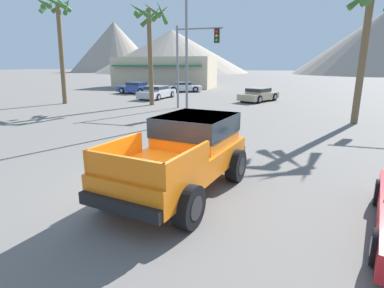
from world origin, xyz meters
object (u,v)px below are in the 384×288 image
at_px(parked_car_blue, 136,88).
at_px(palm_tree_tall, 369,16).
at_px(palm_tree_leaning, 57,24).
at_px(traffic_light_main, 194,52).
at_px(palm_tree_short, 150,29).
at_px(parked_car_silver, 157,92).
at_px(street_lamp_post, 186,28).
at_px(parked_car_white, 184,87).
at_px(orange_pickup_truck, 187,149).
at_px(parked_car_tan, 259,94).

height_order(parked_car_blue, palm_tree_tall, palm_tree_tall).
bearing_deg(palm_tree_leaning, traffic_light_main, 1.54).
height_order(traffic_light_main, palm_tree_short, palm_tree_short).
relative_size(parked_car_silver, street_lamp_post, 0.56).
bearing_deg(parked_car_white, palm_tree_tall, 20.30).
distance_m(orange_pickup_truck, palm_tree_leaning, 20.92).
bearing_deg(orange_pickup_truck, parked_car_white, 118.89).
height_order(palm_tree_tall, palm_tree_leaning, palm_tree_leaning).
relative_size(street_lamp_post, palm_tree_leaning, 1.02).
bearing_deg(palm_tree_short, parked_car_blue, 124.72).
bearing_deg(palm_tree_leaning, parked_car_white, 65.95).
relative_size(parked_car_blue, traffic_light_main, 0.76).
xyz_separation_m(parked_car_silver, street_lamp_post, (6.40, -10.47, 4.34)).
height_order(parked_car_silver, street_lamp_post, street_lamp_post).
height_order(parked_car_blue, palm_tree_leaning, palm_tree_leaning).
relative_size(parked_car_tan, palm_tree_short, 0.60).
relative_size(parked_car_white, traffic_light_main, 0.77).
xyz_separation_m(orange_pickup_truck, parked_car_blue, (-13.48, 23.25, -0.41)).
bearing_deg(traffic_light_main, palm_tree_leaning, -178.46).
height_order(traffic_light_main, palm_tree_leaning, palm_tree_leaning).
distance_m(parked_car_tan, palm_tree_leaning, 17.25).
relative_size(parked_car_white, palm_tree_short, 0.59).
bearing_deg(street_lamp_post, parked_car_tan, 74.76).
bearing_deg(parked_car_blue, parked_car_silver, -122.93).
bearing_deg(palm_tree_tall, parked_car_white, 133.95).
bearing_deg(palm_tree_tall, parked_car_tan, 124.15).
height_order(orange_pickup_truck, palm_tree_tall, palm_tree_tall).
distance_m(palm_tree_short, palm_tree_leaning, 7.37).
relative_size(parked_car_blue, parked_car_white, 0.98).
height_order(street_lamp_post, palm_tree_short, street_lamp_post).
relative_size(parked_car_silver, palm_tree_tall, 0.64).
xyz_separation_m(traffic_light_main, palm_tree_tall, (10.02, -2.84, 1.51)).
bearing_deg(palm_tree_tall, parked_car_silver, 151.74).
height_order(traffic_light_main, street_lamp_post, street_lamp_post).
height_order(traffic_light_main, palm_tree_tall, palm_tree_tall).
relative_size(parked_car_tan, palm_tree_tall, 0.62).
relative_size(traffic_light_main, palm_tree_short, 0.76).
bearing_deg(orange_pickup_truck, street_lamp_post, 118.12).
bearing_deg(palm_tree_short, parked_car_white, 96.52).
bearing_deg(palm_tree_leaning, parked_car_silver, 44.74).
height_order(parked_car_tan, parked_car_blue, parked_car_blue).
bearing_deg(orange_pickup_truck, parked_car_silver, 125.74).
height_order(parked_car_silver, palm_tree_tall, palm_tree_tall).
xyz_separation_m(palm_tree_short, palm_tree_leaning, (-7.23, -1.38, 0.45)).
bearing_deg(palm_tree_tall, traffic_light_main, 164.18).
distance_m(traffic_light_main, street_lamp_post, 5.29).
height_order(parked_car_white, palm_tree_short, palm_tree_short).
height_order(parked_car_silver, parked_car_white, parked_car_silver).
bearing_deg(parked_car_tan, palm_tree_leaning, -132.26).
height_order(parked_car_white, traffic_light_main, traffic_light_main).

